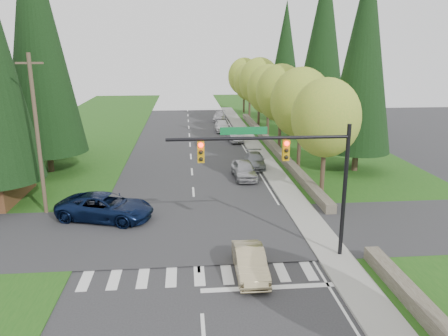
{
  "coord_description": "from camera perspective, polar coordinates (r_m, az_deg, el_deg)",
  "views": [
    {
      "loc": [
        -0.5,
        -15.15,
        10.21
      ],
      "look_at": [
        1.93,
        11.78,
        2.8
      ],
      "focal_mm": 35.0,
      "sensor_mm": 36.0,
      "label": 1
    }
  ],
  "objects": [
    {
      "name": "decid_tree_6",
      "position": [
        71.94,
        2.65,
        11.85
      ],
      "size": [
        5.2,
        5.2,
        8.86
      ],
      "color": "#38281C",
      "rests_on": "ground"
    },
    {
      "name": "conifer_e_a",
      "position": [
        38.03,
        17.79,
        13.99
      ],
      "size": [
        5.44,
        5.44,
        17.8
      ],
      "color": "#38281C",
      "rests_on": "ground"
    },
    {
      "name": "parked_car_b",
      "position": [
        38.85,
        4.03,
        1.0
      ],
      "size": [
        2.09,
        4.4,
        1.24
      ],
      "primitive_type": "imported",
      "rotation": [
        0.0,
        0.0,
        -0.08
      ],
      "color": "slate",
      "rests_on": "ground"
    },
    {
      "name": "sedan_champagne",
      "position": [
        20.72,
        3.42,
        -12.21
      ],
      "size": [
        1.36,
        3.89,
        1.28
      ],
      "primitive_type": "imported",
      "rotation": [
        0.0,
        0.0,
        -0.0
      ],
      "color": "tan",
      "rests_on": "ground"
    },
    {
      "name": "curb_east",
      "position": [
        39.07,
        4.67,
        0.22
      ],
      "size": [
        0.2,
        80.0,
        0.13
      ],
      "primitive_type": "cube",
      "color": "gray",
      "rests_on": "ground"
    },
    {
      "name": "grass_east",
      "position": [
        39.01,
        15.28,
        -0.36
      ],
      "size": [
        14.0,
        110.0,
        0.06
      ],
      "primitive_type": "cube",
      "color": "#1C4D14",
      "rests_on": "ground"
    },
    {
      "name": "decid_tree_2",
      "position": [
        44.42,
        7.45,
        9.67
      ],
      "size": [
        5.0,
        5.0,
        8.82
      ],
      "color": "#38281C",
      "rests_on": "ground"
    },
    {
      "name": "stone_wall_north",
      "position": [
        47.11,
        6.1,
        3.16
      ],
      "size": [
        0.7,
        40.0,
        0.7
      ],
      "primitive_type": "cube",
      "color": "#4C4438",
      "rests_on": "ground"
    },
    {
      "name": "conifer_w_e",
      "position": [
        45.22,
        -23.29,
        14.23
      ],
      "size": [
        5.78,
        5.78,
        18.8
      ],
      "color": "#38281C",
      "rests_on": "ground"
    },
    {
      "name": "conifer_w_c",
      "position": [
        38.91,
        -23.27,
        15.73
      ],
      "size": [
        6.46,
        6.46,
        20.8
      ],
      "color": "#38281C",
      "rests_on": "ground"
    },
    {
      "name": "grass_west",
      "position": [
        38.68,
        -23.82,
        -1.28
      ],
      "size": [
        14.0,
        110.0,
        0.06
      ],
      "primitive_type": "cube",
      "color": "#1C4D14",
      "rests_on": "ground"
    },
    {
      "name": "suv_navy",
      "position": [
        27.86,
        -15.21,
        -4.94
      ],
      "size": [
        6.4,
        4.32,
        1.63
      ],
      "primitive_type": "imported",
      "rotation": [
        0.0,
        0.0,
        1.27
      ],
      "color": "#0A1635",
      "rests_on": "ground"
    },
    {
      "name": "decid_tree_3",
      "position": [
        51.29,
        5.85,
        10.16
      ],
      "size": [
        5.0,
        5.0,
        8.55
      ],
      "color": "#38281C",
      "rests_on": "ground"
    },
    {
      "name": "sidewalk_east",
      "position": [
        39.22,
        5.89,
        0.25
      ],
      "size": [
        1.8,
        80.0,
        0.13
      ],
      "primitive_type": "cube",
      "color": "gray",
      "rests_on": "ground"
    },
    {
      "name": "decid_tree_5",
      "position": [
        65.04,
        3.4,
        11.18
      ],
      "size": [
        4.8,
        4.8,
        8.3
      ],
      "color": "#38281C",
      "rests_on": "ground"
    },
    {
      "name": "traffic_signal",
      "position": [
        20.91,
        8.47,
        0.68
      ],
      "size": [
        8.7,
        0.37,
        6.8
      ],
      "color": "black",
      "rests_on": "ground"
    },
    {
      "name": "decid_tree_1",
      "position": [
        37.72,
        10.04,
        8.38
      ],
      "size": [
        5.2,
        5.2,
        8.8
      ],
      "color": "#38281C",
      "rests_on": "ground"
    },
    {
      "name": "conifer_e_b",
      "position": [
        51.54,
        12.82,
        15.61
      ],
      "size": [
        6.12,
        6.12,
        19.8
      ],
      "color": "#38281C",
      "rests_on": "ground"
    },
    {
      "name": "parked_car_d",
      "position": [
        55.84,
        -0.26,
        5.53
      ],
      "size": [
        1.77,
        4.22,
        1.43
      ],
      "primitive_type": "imported",
      "rotation": [
        0.0,
        0.0,
        -0.02
      ],
      "color": "white",
      "rests_on": "ground"
    },
    {
      "name": "utility_pole",
      "position": [
        29.05,
        -23.18,
        4.04
      ],
      "size": [
        1.6,
        0.24,
        10.0
      ],
      "color": "#473828",
      "rests_on": "ground"
    },
    {
      "name": "parked_car_a",
      "position": [
        35.44,
        2.64,
        -0.2
      ],
      "size": [
        1.91,
        4.38,
        1.47
      ],
      "primitive_type": "imported",
      "rotation": [
        0.0,
        0.0,
        0.04
      ],
      "color": "#A9AAAE",
      "rests_on": "ground"
    },
    {
      "name": "decid_tree_4",
      "position": [
        58.14,
        4.64,
        11.19
      ],
      "size": [
        5.4,
        5.4,
        9.18
      ],
      "color": "#38281C",
      "rests_on": "ground"
    },
    {
      "name": "ground",
      "position": [
        18.28,
        -2.87,
        -18.65
      ],
      "size": [
        120.0,
        120.0,
        0.0
      ],
      "primitive_type": "plane",
      "color": "#28282B",
      "rests_on": "ground"
    },
    {
      "name": "parked_car_c",
      "position": [
        49.66,
        1.39,
        4.23
      ],
      "size": [
        1.78,
        4.09,
        1.31
      ],
      "primitive_type": "imported",
      "rotation": [
        0.0,
        0.0,
        0.1
      ],
      "color": "#A1A1A5",
      "rests_on": "ground"
    },
    {
      "name": "conifer_e_c",
      "position": [
        64.8,
        8.02,
        14.37
      ],
      "size": [
        5.1,
        5.1,
        16.8
      ],
      "color": "#38281C",
      "rests_on": "ground"
    },
    {
      "name": "decid_tree_0",
      "position": [
        31.07,
        13.17,
        6.39
      ],
      "size": [
        4.8,
        4.8,
        8.37
      ],
      "color": "#38281C",
      "rests_on": "ground"
    },
    {
      "name": "cross_street",
      "position": [
        25.31,
        -3.63,
        -8.5
      ],
      "size": [
        120.0,
        8.0,
        0.1
      ],
      "primitive_type": "cube",
      "color": "#28282B",
      "rests_on": "ground"
    },
    {
      "name": "parked_car_e",
      "position": [
        64.08,
        -0.57,
        6.74
      ],
      "size": [
        2.35,
        4.62,
        1.29
      ],
      "primitive_type": "imported",
      "rotation": [
        0.0,
        0.0,
        -0.13
      ],
      "color": "#B0AFB4",
      "rests_on": "ground"
    }
  ]
}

